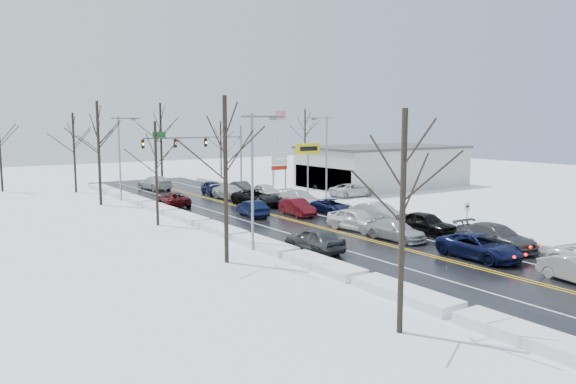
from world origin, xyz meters
TOP-DOWN VIEW (x-y plane):
  - ground at (0.00, 0.00)m, footprint 160.00×160.00m
  - road_surface at (0.00, 2.00)m, footprint 14.00×84.00m
  - snow_bank_left at (-7.60, 2.00)m, footprint 1.70×72.00m
  - snow_bank_right at (7.60, 2.00)m, footprint 1.70×72.00m
  - traffic_signal_mast at (3.45, 27.99)m, footprint 13.28×0.39m
  - tires_plus_sign at (10.50, 15.99)m, footprint 3.20×0.34m
  - used_vehicles_sign at (10.50, 22.00)m, footprint 2.20×0.22m
  - speed_limit_sign at (8.20, -8.00)m, footprint 0.55×0.09m
  - flagpole at (15.17, 30.00)m, footprint 1.87×1.20m
  - dealership_building at (23.98, 18.00)m, footprint 20.40×12.40m
  - streetlight_ne at (8.30, 10.00)m, footprint 3.20×0.25m
  - streetlight_sw at (-8.30, -4.00)m, footprint 3.20×0.25m
  - streetlight_nw at (-8.30, 24.00)m, footprint 3.20×0.25m
  - tree_left_a at (-11.00, -20.00)m, footprint 3.60×3.60m
  - tree_left_b at (-11.50, -6.00)m, footprint 4.00×4.00m
  - tree_left_c at (-10.50, 8.00)m, footprint 3.40×3.40m
  - tree_left_d at (-11.20, 22.00)m, footprint 4.20×4.20m
  - tree_left_e at (-10.80, 34.00)m, footprint 3.80×3.80m
  - tree_far_b at (-6.00, 41.00)m, footprint 3.60×3.60m
  - tree_far_c at (2.00, 39.00)m, footprint 4.40×4.40m
  - tree_far_d at (12.00, 40.50)m, footprint 3.40×3.40m
  - tree_far_e at (28.00, 41.00)m, footprint 4.20×4.20m
  - queued_car_2 at (1.95, -13.98)m, footprint 2.68×5.60m
  - queued_car_3 at (1.60, -7.05)m, footprint 2.31×4.96m
  - queued_car_4 at (1.61, -2.69)m, footprint 2.65×5.22m
  - queued_car_5 at (1.77, 5.58)m, footprint 2.05×4.71m
  - queued_car_6 at (1.69, 12.64)m, footprint 3.29×6.22m
  - queued_car_7 at (1.86, 18.43)m, footprint 2.77×5.50m
  - queued_car_8 at (1.93, 22.91)m, footprint 2.48×4.87m
  - queued_car_11 at (5.06, -12.88)m, footprint 2.46×5.80m
  - queued_car_12 at (5.12, -6.69)m, footprint 2.28×5.00m
  - queued_car_13 at (5.06, -1.52)m, footprint 2.30×5.34m
  - queued_car_14 at (5.08, 4.60)m, footprint 2.54×4.94m
  - queued_car_15 at (5.05, 9.82)m, footprint 2.53×5.62m
  - queued_car_16 at (5.41, 16.85)m, footprint 2.37×4.92m
  - queued_car_17 at (5.32, 22.20)m, footprint 1.49×4.24m
  - oncoming_car_0 at (-1.83, 7.48)m, footprint 2.02×4.50m
  - oncoming_car_1 at (-5.41, 17.00)m, footprint 2.99×5.43m
  - oncoming_car_2 at (-1.89, 31.49)m, footprint 3.09×6.16m
  - oncoming_car_3 at (-5.37, -6.63)m, footprint 2.05×4.81m
  - parked_car_0 at (14.20, 12.54)m, footprint 5.44×2.58m
  - parked_car_1 at (17.03, 14.77)m, footprint 2.54×5.08m
  - parked_car_2 at (14.95, 20.73)m, footprint 2.20×4.37m

SIDE VIEW (x-z plane):
  - ground at x=0.00m, z-range 0.00..0.00m
  - snow_bank_left at x=-7.60m, z-range -0.25..0.25m
  - snow_bank_right at x=7.60m, z-range -0.25..0.25m
  - queued_car_2 at x=1.95m, z-range -0.77..0.77m
  - queued_car_3 at x=1.60m, z-range -0.70..0.70m
  - queued_car_4 at x=1.61m, z-range -0.85..0.85m
  - queued_car_5 at x=1.77m, z-range -0.75..0.75m
  - queued_car_6 at x=1.69m, z-range -0.83..0.83m
  - queued_car_7 at x=1.86m, z-range -0.77..0.77m
  - queued_car_8 at x=1.93m, z-range -0.79..0.79m
  - queued_car_11 at x=5.06m, z-range -0.84..0.84m
  - queued_car_12 at x=5.12m, z-range -0.83..0.83m
  - queued_car_13 at x=5.06m, z-range -0.85..0.85m
  - queued_car_14 at x=5.08m, z-range -0.67..0.67m
  - queued_car_15 at x=5.05m, z-range -0.80..0.80m
  - queued_car_16 at x=5.41m, z-range -0.81..0.81m
  - queued_car_17 at x=5.32m, z-range -0.70..0.70m
  - oncoming_car_0 at x=-1.83m, z-range -0.72..0.72m
  - oncoming_car_1 at x=-5.41m, z-range -0.72..0.72m
  - oncoming_car_2 at x=-1.89m, z-range -0.86..0.86m
  - oncoming_car_3 at x=-5.37m, z-range -0.81..0.81m
  - parked_car_0 at x=14.20m, z-range -0.75..0.75m
  - parked_car_1 at x=17.03m, z-range -0.71..0.71m
  - parked_car_2 at x=14.95m, z-range -0.72..0.72m
  - road_surface at x=0.00m, z-range 0.00..0.01m
  - speed_limit_sign at x=8.20m, z-range 0.46..2.81m
  - dealership_building at x=23.98m, z-range 0.01..5.31m
  - used_vehicles_sign at x=10.50m, z-range 0.99..5.64m
  - tires_plus_sign at x=10.50m, z-range 1.99..7.99m
  - streetlight_ne at x=8.30m, z-range 0.81..9.81m
  - streetlight_sw at x=-8.30m, z-range 0.81..9.81m
  - streetlight_nw at x=-8.30m, z-range 0.81..9.81m
  - traffic_signal_mast at x=3.45m, z-range 1.48..9.48m
  - flagpole at x=15.17m, z-range 0.93..10.93m
  - tree_left_c at x=-10.50m, z-range 1.69..10.19m
  - tree_far_d at x=12.00m, z-range 1.69..10.19m
  - tree_left_a at x=-11.00m, z-range 1.79..10.79m
  - tree_far_b at x=-6.00m, z-range 1.79..10.79m
  - tree_left_e at x=-10.80m, z-range 1.89..11.39m
  - tree_left_b at x=-11.50m, z-range 1.99..11.99m
  - tree_left_d at x=-11.20m, z-range 2.08..12.58m
  - tree_far_e at x=28.00m, z-range 2.08..12.58m
  - tree_far_c at x=2.00m, z-range 2.18..13.18m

